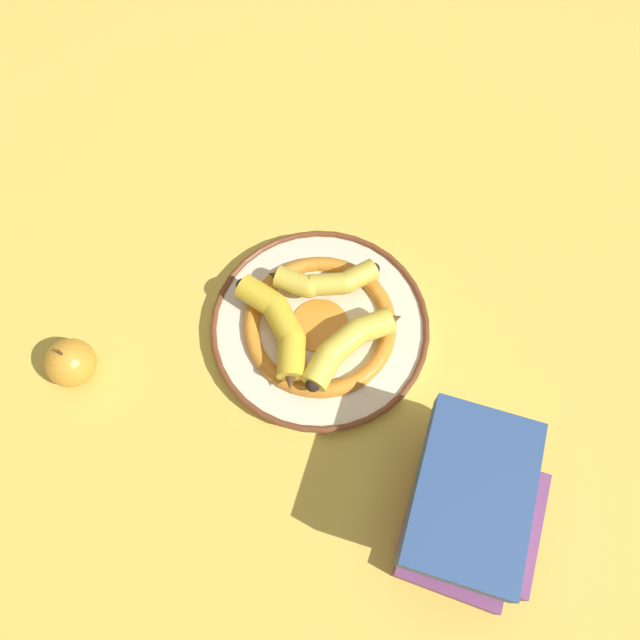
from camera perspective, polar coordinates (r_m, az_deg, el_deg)
ground_plane at (r=0.95m, az=1.63°, el=0.73°), size 2.80×2.80×0.00m
decorative_bowl at (r=0.92m, az=0.00°, el=-0.60°), size 0.32×0.32×0.04m
banana_a at (r=0.87m, az=2.63°, el=-2.16°), size 0.11×0.16×0.04m
banana_b at (r=0.88m, az=-3.75°, el=-0.61°), size 0.14×0.15×0.04m
banana_c at (r=0.91m, az=0.42°, el=3.63°), size 0.16×0.09×0.03m
book_stack at (r=0.82m, az=13.61°, el=-16.17°), size 0.17×0.21×0.14m
apple at (r=0.94m, az=-21.82°, el=-3.66°), size 0.07×0.07×0.08m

